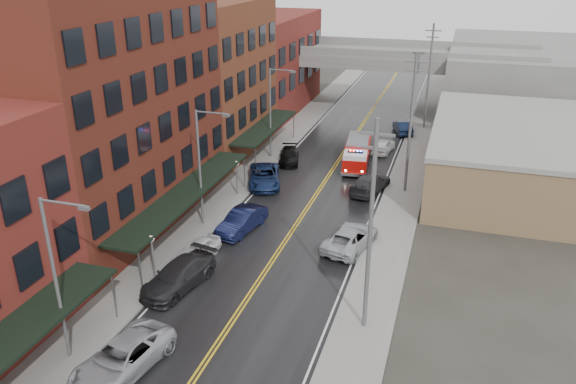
# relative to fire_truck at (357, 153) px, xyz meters

# --- Properties ---
(road) EXTENTS (11.00, 160.00, 0.02)m
(road) POSITION_rel_fire_truck_xyz_m (-2.01, -10.01, -1.38)
(road) COLOR black
(road) RESTS_ON ground
(sidewalk_left) EXTENTS (3.00, 160.00, 0.15)m
(sidewalk_left) POSITION_rel_fire_truck_xyz_m (-9.31, -10.01, -1.32)
(sidewalk_left) COLOR slate
(sidewalk_left) RESTS_ON ground
(sidewalk_right) EXTENTS (3.00, 160.00, 0.15)m
(sidewalk_right) POSITION_rel_fire_truck_xyz_m (5.29, -10.01, -1.32)
(sidewalk_right) COLOR slate
(sidewalk_right) RESTS_ON ground
(curb_left) EXTENTS (0.30, 160.00, 0.15)m
(curb_left) POSITION_rel_fire_truck_xyz_m (-7.66, -10.01, -1.32)
(curb_left) COLOR gray
(curb_left) RESTS_ON ground
(curb_right) EXTENTS (0.30, 160.00, 0.15)m
(curb_right) POSITION_rel_fire_truck_xyz_m (3.64, -10.01, -1.32)
(curb_right) COLOR gray
(curb_right) RESTS_ON ground
(brick_building_b) EXTENTS (9.00, 20.00, 18.00)m
(brick_building_b) POSITION_rel_fire_truck_xyz_m (-15.31, -17.01, 7.61)
(brick_building_b) COLOR #501C15
(brick_building_b) RESTS_ON ground
(brick_building_c) EXTENTS (9.00, 15.00, 15.00)m
(brick_building_c) POSITION_rel_fire_truck_xyz_m (-15.31, 0.49, 6.11)
(brick_building_c) COLOR brown
(brick_building_c) RESTS_ON ground
(brick_building_far) EXTENTS (9.00, 20.00, 12.00)m
(brick_building_far) POSITION_rel_fire_truck_xyz_m (-15.31, 17.99, 4.61)
(brick_building_far) COLOR maroon
(brick_building_far) RESTS_ON ground
(tan_building) EXTENTS (14.00, 22.00, 5.00)m
(tan_building) POSITION_rel_fire_truck_xyz_m (13.99, -0.01, 1.11)
(tan_building) COLOR olive
(tan_building) RESTS_ON ground
(right_far_block) EXTENTS (18.00, 30.00, 8.00)m
(right_far_block) POSITION_rel_fire_truck_xyz_m (15.99, 29.99, 2.61)
(right_far_block) COLOR slate
(right_far_block) RESTS_ON ground
(awning_1) EXTENTS (2.60, 18.00, 3.09)m
(awning_1) POSITION_rel_fire_truck_xyz_m (-9.50, -17.01, 1.60)
(awning_1) COLOR black
(awning_1) RESTS_ON ground
(awning_2) EXTENTS (2.60, 13.00, 3.09)m
(awning_2) POSITION_rel_fire_truck_xyz_m (-9.49, 0.49, 1.59)
(awning_2) COLOR black
(awning_2) RESTS_ON ground
(globe_lamp_1) EXTENTS (0.44, 0.44, 3.12)m
(globe_lamp_1) POSITION_rel_fire_truck_xyz_m (-8.41, -24.01, 0.92)
(globe_lamp_1) COLOR #59595B
(globe_lamp_1) RESTS_ON ground
(globe_lamp_2) EXTENTS (0.44, 0.44, 3.12)m
(globe_lamp_2) POSITION_rel_fire_truck_xyz_m (-8.41, -10.01, 0.92)
(globe_lamp_2) COLOR #59595B
(globe_lamp_2) RESTS_ON ground
(street_lamp_0) EXTENTS (2.64, 0.22, 9.00)m
(street_lamp_0) POSITION_rel_fire_truck_xyz_m (-8.55, -32.01, 3.79)
(street_lamp_0) COLOR #59595B
(street_lamp_0) RESTS_ON ground
(street_lamp_1) EXTENTS (2.64, 0.22, 9.00)m
(street_lamp_1) POSITION_rel_fire_truck_xyz_m (-8.55, -16.01, 3.79)
(street_lamp_1) COLOR #59595B
(street_lamp_1) RESTS_ON ground
(street_lamp_2) EXTENTS (2.64, 0.22, 9.00)m
(street_lamp_2) POSITION_rel_fire_truck_xyz_m (-8.55, -0.01, 3.79)
(street_lamp_2) COLOR #59595B
(street_lamp_2) RESTS_ON ground
(utility_pole_0) EXTENTS (1.80, 0.24, 12.00)m
(utility_pole_0) POSITION_rel_fire_truck_xyz_m (5.19, -25.01, 4.91)
(utility_pole_0) COLOR #59595B
(utility_pole_0) RESTS_ON ground
(utility_pole_1) EXTENTS (1.80, 0.24, 12.00)m
(utility_pole_1) POSITION_rel_fire_truck_xyz_m (5.19, -5.01, 4.91)
(utility_pole_1) COLOR #59595B
(utility_pole_1) RESTS_ON ground
(utility_pole_2) EXTENTS (1.80, 0.24, 12.00)m
(utility_pole_2) POSITION_rel_fire_truck_xyz_m (5.19, 14.99, 4.91)
(utility_pole_2) COLOR #59595B
(utility_pole_2) RESTS_ON ground
(overpass) EXTENTS (40.00, 10.00, 7.50)m
(overpass) POSITION_rel_fire_truck_xyz_m (-2.01, 21.99, 4.59)
(overpass) COLOR slate
(overpass) RESTS_ON ground
(fire_truck) EXTENTS (3.43, 7.25, 2.57)m
(fire_truck) POSITION_rel_fire_truck_xyz_m (0.00, 0.00, 0.00)
(fire_truck) COLOR #BA0D08
(fire_truck) RESTS_ON ground
(parked_car_left_2) EXTENTS (3.68, 6.22, 1.62)m
(parked_car_left_2) POSITION_rel_fire_truck_xyz_m (-5.61, -32.05, -0.58)
(parked_car_left_2) COLOR #A3A5AB
(parked_car_left_2) RESTS_ON ground
(parked_car_left_3) EXTENTS (3.42, 6.06, 1.66)m
(parked_car_left_3) POSITION_rel_fire_truck_xyz_m (-6.50, -24.37, -0.56)
(parked_car_left_3) COLOR #232325
(parked_car_left_3) RESTS_ON ground
(parked_car_left_4) EXTENTS (2.49, 4.21, 1.34)m
(parked_car_left_4) POSITION_rel_fire_truck_xyz_m (-7.01, -20.82, -0.72)
(parked_car_left_4) COLOR white
(parked_car_left_4) RESTS_ON ground
(parked_car_left_5) EXTENTS (2.65, 5.23, 1.64)m
(parked_car_left_5) POSITION_rel_fire_truck_xyz_m (-5.61, -16.06, -0.57)
(parked_car_left_5) COLOR black
(parked_car_left_5) RESTS_ON ground
(parked_car_left_6) EXTENTS (4.46, 6.38, 1.62)m
(parked_car_left_6) POSITION_rel_fire_truck_xyz_m (-7.01, -7.06, -0.59)
(parked_car_left_6) COLOR #15254F
(parked_car_left_6) RESTS_ON ground
(parked_car_left_7) EXTENTS (2.97, 4.89, 1.32)m
(parked_car_left_7) POSITION_rel_fire_truck_xyz_m (-6.61, -0.81, -0.73)
(parked_car_left_7) COLOR black
(parked_car_left_7) RESTS_ON ground
(parked_car_right_0) EXTENTS (3.72, 5.99, 1.55)m
(parked_car_right_0) POSITION_rel_fire_truck_xyz_m (2.63, -16.21, -0.62)
(parked_car_right_0) COLOR #AEB2B7
(parked_car_right_0) RESTS_ON ground
(parked_car_right_1) EXTENTS (3.34, 5.79, 1.58)m
(parked_car_right_1) POSITION_rel_fire_truck_xyz_m (2.25, -5.81, -0.60)
(parked_car_right_1) COLOR #29292C
(parked_car_right_1) RESTS_ON ground
(parked_car_right_2) EXTENTS (2.26, 4.47, 1.46)m
(parked_car_right_2) POSITION_rel_fire_truck_xyz_m (1.83, 4.88, -0.66)
(parked_car_right_2) COLOR silver
(parked_car_right_2) RESTS_ON ground
(parked_car_right_3) EXTENTS (2.87, 4.74, 1.48)m
(parked_car_right_3) POSITION_rel_fire_truck_xyz_m (2.99, 12.19, -0.66)
(parked_car_right_3) COLOR black
(parked_car_right_3) RESTS_ON ground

